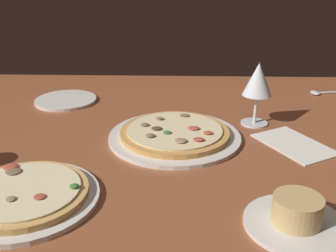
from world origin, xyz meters
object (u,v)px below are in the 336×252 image
object	(u,v)px
wine_glass_far	(258,81)
pizza_main	(175,134)
side_plate	(66,100)
spoon	(319,93)
pizza_side	(25,195)
ramekin_on_saucer	(296,216)
paper_menu	(294,144)

from	to	relation	value
wine_glass_far	pizza_main	bearing A→B (deg)	26.17
side_plate	spoon	world-z (taller)	spoon
pizza_main	pizza_side	world-z (taller)	same
pizza_main	spoon	xyz separation A→B (cm)	(-46.62, -36.56, -0.71)
ramekin_on_saucer	wine_glass_far	world-z (taller)	wine_glass_far
wine_glass_far	side_plate	world-z (taller)	wine_glass_far
pizza_side	wine_glass_far	bearing A→B (deg)	-141.24
side_plate	paper_menu	xyz separation A→B (cm)	(-62.52, 29.34, -0.30)
spoon	paper_menu	bearing A→B (deg)	65.25
side_plate	spoon	distance (cm)	81.24
pizza_side	paper_menu	distance (cm)	61.14
pizza_side	spoon	world-z (taller)	pizza_side
pizza_main	paper_menu	distance (cm)	28.66
ramekin_on_saucer	wine_glass_far	xyz separation A→B (cm)	(-0.63, -44.72, 9.87)
pizza_side	wine_glass_far	xyz separation A→B (cm)	(-48.19, -38.69, 10.64)
pizza_side	paper_menu	xyz separation A→B (cm)	(-55.53, -25.57, -1.03)
ramekin_on_saucer	spoon	xyz separation A→B (cm)	(-26.08, -70.88, -1.50)
pizza_side	spoon	size ratio (longest dim) A/B	2.39
pizza_main	spoon	distance (cm)	59.25
side_plate	wine_glass_far	bearing A→B (deg)	163.63
wine_glass_far	pizza_side	bearing A→B (deg)	38.76
paper_menu	spoon	distance (cm)	43.26
ramekin_on_saucer	pizza_side	bearing A→B (deg)	-7.21
pizza_side	wine_glass_far	distance (cm)	62.71
side_plate	spoon	size ratio (longest dim) A/B	1.64
pizza_side	spoon	bearing A→B (deg)	-138.63
pizza_side	wine_glass_far	size ratio (longest dim) A/B	1.63
ramekin_on_saucer	paper_menu	xyz separation A→B (cm)	(-7.97, -31.59, -1.80)
ramekin_on_saucer	spoon	size ratio (longest dim) A/B	1.51
paper_menu	wine_glass_far	bearing A→B (deg)	-90.47
side_plate	spoon	xyz separation A→B (cm)	(-80.63, -9.95, 0.01)
pizza_side	spoon	xyz separation A→B (cm)	(-73.64, -64.85, -0.73)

